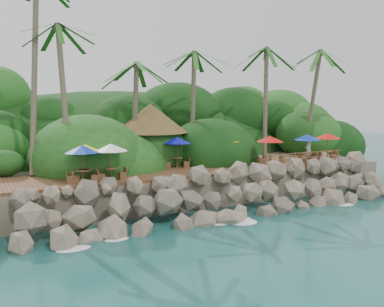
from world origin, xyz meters
TOP-DOWN VIEW (x-y plane):
  - ground at (0.00, 0.00)m, footprint 140.00×140.00m
  - land_base at (0.00, 16.00)m, footprint 32.00×25.20m
  - jungle_hill at (0.00, 23.50)m, footprint 44.80×28.00m
  - seawall at (0.00, 2.00)m, footprint 29.00×4.00m
  - terrace at (0.00, 6.00)m, footprint 26.00×5.00m
  - jungle_foliage at (0.00, 15.00)m, footprint 44.00×16.00m
  - foam_line at (0.00, 0.30)m, footprint 25.20×0.80m
  - palms at (0.47, 8.83)m, footprint 29.61×7.34m
  - palapa at (-1.62, 9.68)m, footprint 5.72×5.72m
  - dining_clusters at (0.07, 5.72)m, footprint 21.90×5.05m
  - railing at (8.46, 3.65)m, footprint 7.20×0.10m
  - waiter at (9.88, 4.92)m, footprint 0.76×0.59m

SIDE VIEW (x-z plane):
  - ground at x=0.00m, z-range 0.00..0.00m
  - jungle_hill at x=0.00m, z-range -7.70..7.70m
  - jungle_foliage at x=0.00m, z-range -6.00..6.00m
  - foam_line at x=0.00m, z-range 0.00..0.06m
  - land_base at x=0.00m, z-range 0.00..2.10m
  - seawall at x=0.00m, z-range 0.00..2.30m
  - terrace at x=0.00m, z-range 2.10..2.30m
  - railing at x=8.46m, z-range 2.41..3.41m
  - waiter at x=9.88m, z-range 2.30..4.15m
  - dining_clusters at x=0.07m, z-range 3.03..5.25m
  - palapa at x=-1.62m, z-range 3.49..8.09m
  - palms at x=0.47m, z-range 4.76..18.76m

